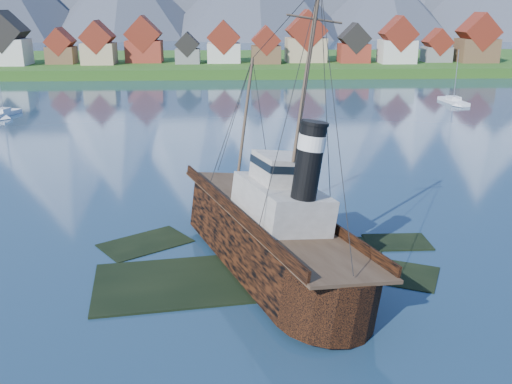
{
  "coord_description": "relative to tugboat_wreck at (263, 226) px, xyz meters",
  "views": [
    {
      "loc": [
        -0.97,
        -44.4,
        21.59
      ],
      "look_at": [
        1.54,
        6.0,
        5.0
      ],
      "focal_mm": 40.0,
      "sensor_mm": 36.0,
      "label": 1
    }
  ],
  "objects": [
    {
      "name": "ground",
      "position": [
        -1.98,
        -2.2,
        -3.1
      ],
      "size": [
        1400.0,
        1400.0,
        0.0
      ],
      "primitive_type": "plane",
      "color": "#193147",
      "rests_on": "ground"
    },
    {
      "name": "shoal",
      "position": [
        -0.21,
        -0.05,
        -3.44
      ],
      "size": [
        31.71,
        21.24,
        1.14
      ],
      "color": "black",
      "rests_on": "ground"
    },
    {
      "name": "shore_bank",
      "position": [
        -1.98,
        167.8,
        -3.1
      ],
      "size": [
        600.0,
        80.0,
        3.2
      ],
      "primitive_type": "cube",
      "color": "#1C4313",
      "rests_on": "ground"
    },
    {
      "name": "seawall",
      "position": [
        -1.98,
        129.8,
        -3.1
      ],
      "size": [
        600.0,
        2.5,
        2.0
      ],
      "primitive_type": "cube",
      "color": "#3F3D38",
      "rests_on": "ground"
    },
    {
      "name": "town",
      "position": [
        -35.1,
        149.98,
        5.89
      ],
      "size": [
        250.96,
        16.69,
        17.3
      ],
      "color": "maroon",
      "rests_on": "ground"
    },
    {
      "name": "tugboat_wreck",
      "position": [
        0.0,
        0.0,
        0.0
      ],
      "size": [
        7.23,
        31.15,
        24.68
      ],
      "rotation": [
        0.0,
        0.14,
        0.35
      ],
      "color": "black",
      "rests_on": "ground"
    },
    {
      "name": "sailboat_b",
      "position": [
        -48.83,
        71.48,
        -2.79
      ],
      "size": [
        4.88,
        9.22,
        13.0
      ],
      "rotation": [
        0.0,
        0.0,
        -0.31
      ],
      "color": "silver",
      "rests_on": "ground"
    },
    {
      "name": "sailboat_e",
      "position": [
        49.25,
        82.68,
        -2.82
      ],
      "size": [
        3.69,
        11.1,
        12.64
      ],
      "rotation": [
        0.0,
        0.0,
        0.09
      ],
      "color": "silver",
      "rests_on": "ground"
    }
  ]
}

